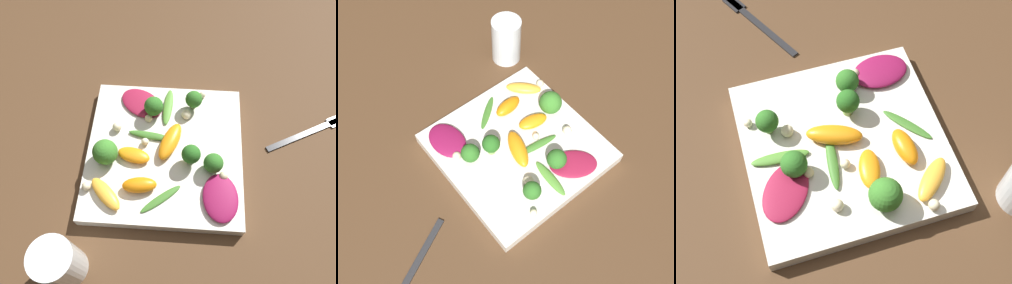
{
  "view_description": "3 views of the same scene",
  "coord_description": "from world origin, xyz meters",
  "views": [
    {
      "loc": [
        -0.02,
        0.26,
        0.54
      ],
      "look_at": [
        -0.01,
        -0.0,
        0.05
      ],
      "focal_mm": 35.0,
      "sensor_mm": 36.0,
      "label": 1
    },
    {
      "loc": [
        -0.25,
        -0.28,
        0.65
      ],
      "look_at": [
        -0.02,
        0.01,
        0.04
      ],
      "focal_mm": 42.0,
      "sensor_mm": 36.0,
      "label": 2
    },
    {
      "loc": [
        0.3,
        -0.09,
        0.58
      ],
      "look_at": [
        0.01,
        -0.0,
        0.04
      ],
      "focal_mm": 50.0,
      "sensor_mm": 36.0,
      "label": 3
    }
  ],
  "objects": [
    {
      "name": "macadamia_nut_1",
      "position": [
        0.12,
        0.08,
        0.03
      ],
      "size": [
        0.02,
        0.02,
        0.02
      ],
      "color": "beige",
      "rests_on": "plate"
    },
    {
      "name": "arugula_sprig_0",
      "position": [
        0.0,
        -0.09,
        0.03
      ],
      "size": [
        0.02,
        0.08,
        0.01
      ],
      "color": "#518E33",
      "rests_on": "plate"
    },
    {
      "name": "macadamia_nut_0",
      "position": [
        -0.07,
        -0.12,
        0.03
      ],
      "size": [
        0.01,
        0.01,
        0.01
      ],
      "color": "beige",
      "rests_on": "plate"
    },
    {
      "name": "broccoli_floret_4",
      "position": [
        -0.05,
        -0.09,
        0.05
      ],
      "size": [
        0.03,
        0.03,
        0.04
      ],
      "color": "#7A9E51",
      "rests_on": "plate"
    },
    {
      "name": "broccoli_floret_0",
      "position": [
        -0.05,
        0.02,
        0.05
      ],
      "size": [
        0.03,
        0.03,
        0.04
      ],
      "color": "#84AD5B",
      "rests_on": "plate"
    },
    {
      "name": "ground_plane",
      "position": [
        0.0,
        0.0,
        0.0
      ],
      "size": [
        2.4,
        2.4,
        0.0
      ],
      "primitive_type": "plane",
      "color": "#4C331E"
    },
    {
      "name": "arugula_sprig_1",
      "position": [
        0.03,
        -0.02,
        0.03
      ],
      "size": [
        0.08,
        0.03,
        0.01
      ],
      "color": "#3D7528",
      "rests_on": "plate"
    },
    {
      "name": "orange_segment_3",
      "position": [
        0.05,
        0.02,
        0.03
      ],
      "size": [
        0.06,
        0.04,
        0.02
      ],
      "color": "orange",
      "rests_on": "plate"
    },
    {
      "name": "macadamia_nut_6",
      "position": [
        0.09,
        -0.04,
        0.03
      ],
      "size": [
        0.02,
        0.02,
        0.02
      ],
      "color": "beige",
      "rests_on": "plate"
    },
    {
      "name": "radicchio_leaf_0",
      "position": [
        0.05,
        -0.09,
        0.03
      ],
      "size": [
        0.1,
        0.09,
        0.01
      ],
      "color": "maroon",
      "rests_on": "plate"
    },
    {
      "name": "macadamia_nut_3",
      "position": [
        0.04,
        -0.01,
        0.03
      ],
      "size": [
        0.01,
        0.01,
        0.01
      ],
      "color": "beige",
      "rests_on": "plate"
    },
    {
      "name": "macadamia_nut_4",
      "position": [
        -0.1,
        0.05,
        0.03
      ],
      "size": [
        0.02,
        0.02,
        0.02
      ],
      "color": "beige",
      "rests_on": "plate"
    },
    {
      "name": "plate",
      "position": [
        0.0,
        0.0,
        0.01
      ],
      "size": [
        0.27,
        0.27,
        0.02
      ],
      "color": "silver",
      "rests_on": "ground_plane"
    },
    {
      "name": "broccoli_floret_1",
      "position": [
        0.1,
        0.02,
        0.05
      ],
      "size": [
        0.04,
        0.04,
        0.05
      ],
      "color": "#84AD5B",
      "rests_on": "plate"
    },
    {
      "name": "broccoli_floret_3",
      "position": [
        -0.08,
        0.03,
        0.04
      ],
      "size": [
        0.03,
        0.03,
        0.04
      ],
      "color": "#84AD5B",
      "rests_on": "plate"
    },
    {
      "name": "orange_segment_0",
      "position": [
        0.04,
        0.07,
        0.04
      ],
      "size": [
        0.06,
        0.03,
        0.02
      ],
      "color": "orange",
      "rests_on": "plate"
    },
    {
      "name": "arugula_sprig_2",
      "position": [
        -0.0,
        0.09,
        0.03
      ],
      "size": [
        0.07,
        0.06,
        0.0
      ],
      "color": "#3D7528",
      "rests_on": "plate"
    },
    {
      "name": "orange_segment_1",
      "position": [
        -0.01,
        -0.01,
        0.04
      ],
      "size": [
        0.05,
        0.08,
        0.02
      ],
      "color": "orange",
      "rests_on": "plate"
    },
    {
      "name": "fork",
      "position": [
        -0.29,
        -0.07,
        0.0
      ],
      "size": [
        0.17,
        0.1,
        0.01
      ],
      "color": "#262628",
      "rests_on": "ground_plane"
    },
    {
      "name": "drinking_glass",
      "position": [
        0.14,
        0.2,
        0.05
      ],
      "size": [
        0.06,
        0.06,
        0.1
      ],
      "color": "white",
      "rests_on": "ground_plane"
    },
    {
      "name": "orange_segment_2",
      "position": [
        0.09,
        0.09,
        0.03
      ],
      "size": [
        0.07,
        0.07,
        0.02
      ],
      "color": "#FCAD33",
      "rests_on": "plate"
    },
    {
      "name": "radicchio_leaf_1",
      "position": [
        -0.1,
        0.09,
        0.03
      ],
      "size": [
        0.06,
        0.09,
        0.01
      ],
      "color": "maroon",
      "rests_on": "plate"
    },
    {
      "name": "macadamia_nut_5",
      "position": [
        -0.03,
        -0.07,
        0.03
      ],
      "size": [
        0.02,
        0.02,
        0.02
      ],
      "color": "beige",
      "rests_on": "plate"
    },
    {
      "name": "broccoli_floret_2",
      "position": [
        0.03,
        -0.08,
        0.05
      ],
      "size": [
        0.04,
        0.04,
        0.04
      ],
      "color": "#7A9E51",
      "rests_on": "plate"
    },
    {
      "name": "macadamia_nut_2",
      "position": [
        0.03,
        -0.06,
        0.03
      ],
      "size": [
        0.01,
        0.01,
        0.01
      ],
      "color": "beige",
      "rests_on": "plate"
    }
  ]
}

